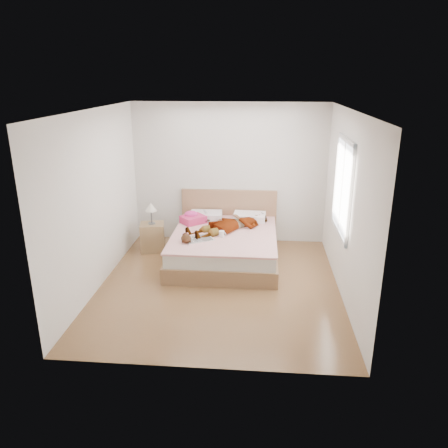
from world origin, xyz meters
name	(u,v)px	position (x,y,z in m)	size (l,w,h in m)	color
ground	(219,285)	(0.00, 0.00, 0.00)	(4.00, 4.00, 0.00)	#4D2D18
woman	(231,222)	(0.09, 1.19, 0.62)	(0.61, 1.64, 0.22)	silver
hair	(202,217)	(-0.48, 1.64, 0.55)	(0.43, 0.52, 0.08)	black
phone	(205,211)	(-0.41, 1.59, 0.68)	(0.04, 0.09, 0.01)	silver
room_shell	(343,187)	(1.77, 0.30, 1.50)	(4.00, 4.00, 4.00)	white
bed	(225,244)	(0.00, 1.04, 0.28)	(1.80, 2.08, 1.00)	brown
towel	(193,218)	(-0.62, 1.43, 0.60)	(0.52, 0.51, 0.21)	#E33D75
magazine	(199,239)	(-0.39, 0.60, 0.52)	(0.54, 0.48, 0.03)	white
coffee_mug	(222,234)	(-0.03, 0.74, 0.56)	(0.14, 0.12, 0.10)	white
plush_toy	(186,238)	(-0.57, 0.45, 0.58)	(0.20, 0.27, 0.14)	#331A0E
nightstand	(152,235)	(-1.34, 1.30, 0.30)	(0.48, 0.45, 0.90)	brown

